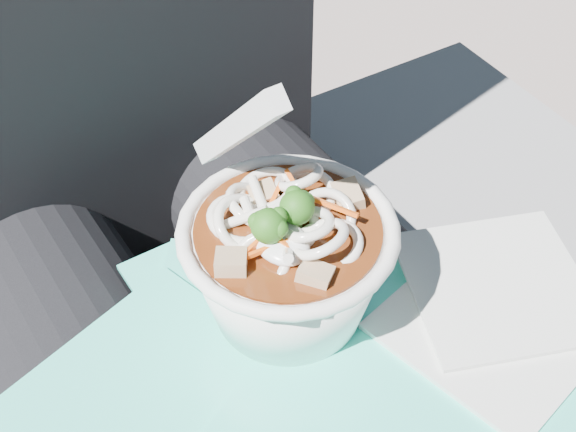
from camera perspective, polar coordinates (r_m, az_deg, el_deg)
lap at (r=0.57m, az=0.37°, el=-15.09°), size 0.34×0.48×0.15m
person_body at (r=0.60m, az=-4.54°, el=-7.29°), size 0.34×0.94×0.99m
plastic_bag at (r=0.49m, az=0.27°, el=-12.33°), size 0.35×0.33×0.02m
napkins at (r=0.53m, az=14.54°, el=-6.39°), size 0.17×0.17×0.01m
udon_bowl at (r=0.48m, az=-0.07°, el=-2.90°), size 0.15×0.16×0.18m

